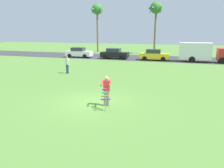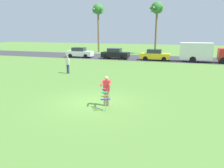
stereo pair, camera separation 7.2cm
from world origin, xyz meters
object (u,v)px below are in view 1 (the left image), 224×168
parked_car_yellow (154,55)px  palm_tree_left_near (97,11)px  palm_tree_right_near (156,10)px  person_walker_near (67,64)px  parked_car_white (79,53)px  parked_car_black (114,54)px  parked_truck_red_cab (201,52)px  person_kite_flyer (107,90)px  kite_held (105,97)px

parked_car_yellow → palm_tree_left_near: size_ratio=0.45×
palm_tree_right_near → person_walker_near: bearing=-105.6°
parked_car_white → person_walker_near: size_ratio=2.46×
palm_tree_right_near → person_walker_near: size_ratio=5.32×
palm_tree_left_near → parked_car_black: bearing=-56.5°
parked_car_yellow → parked_car_black: bearing=180.0°
palm_tree_right_near → parked_truck_red_cab: bearing=-50.1°
parked_truck_red_cab → person_walker_near: bearing=-136.3°
person_kite_flyer → palm_tree_left_near: palm_tree_left_near is taller
person_kite_flyer → parked_truck_red_cab: (6.50, 20.88, 0.46)m
parked_car_black → parked_car_yellow: (6.05, -0.00, 0.00)m
kite_held → palm_tree_right_near: size_ratio=0.12×
parked_car_yellow → parked_car_white: bearing=-180.0°
palm_tree_left_near → palm_tree_right_near: (11.55, -1.08, -0.17)m
parked_car_white → palm_tree_left_near: size_ratio=0.45×
parked_car_black → person_walker_near: size_ratio=2.43×
parked_car_white → parked_car_black: 5.99m
parked_truck_red_cab → palm_tree_left_near: palm_tree_left_near is taller
kite_held → parked_car_white: 24.66m
person_kite_flyer → person_walker_near: size_ratio=1.00×
palm_tree_left_near → palm_tree_right_near: palm_tree_left_near is taller
parked_car_white → palm_tree_left_near: palm_tree_left_near is taller
parked_car_white → parked_car_yellow: bearing=0.0°
person_kite_flyer → kite_held: 0.70m
palm_tree_right_near → parked_car_black: bearing=-119.6°
parked_car_black → palm_tree_left_near: bearing=123.5°
person_kite_flyer → palm_tree_right_near: 30.47m
person_kite_flyer → palm_tree_left_near: size_ratio=0.18×
kite_held → palm_tree_right_near: 31.16m
parked_car_black → palm_tree_left_near: (-6.55, 9.90, 7.13)m
parked_car_white → parked_car_yellow: (12.04, 0.00, 0.00)m
person_kite_flyer → kite_held: size_ratio=1.53×
parked_car_black → parked_car_yellow: same height
person_kite_flyer → person_walker_near: same height
kite_held → palm_tree_left_near: bearing=111.8°
parked_car_black → kite_held: bearing=-74.4°
person_kite_flyer → palm_tree_right_near: size_ratio=0.19×
parked_car_yellow → palm_tree_left_near: bearing=141.9°
kite_held → palm_tree_right_near: palm_tree_right_near is taller
person_walker_near → parked_car_black: bearing=85.4°
parked_car_black → person_walker_near: (-1.04, -12.81, 0.16)m
person_kite_flyer → parked_car_black: size_ratio=0.41×
parked_car_black → parked_car_yellow: size_ratio=0.99×
parked_car_black → palm_tree_left_near: size_ratio=0.45×
kite_held → parked_truck_red_cab: 22.47m
parked_car_white → palm_tree_left_near: bearing=93.2°
parked_truck_red_cab → palm_tree_left_near: size_ratio=0.71×
palm_tree_left_near → person_walker_near: (5.51, -22.71, -6.97)m
parked_car_yellow → palm_tree_left_near: (-12.60, 9.90, 7.13)m
palm_tree_left_near → palm_tree_right_near: 11.61m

